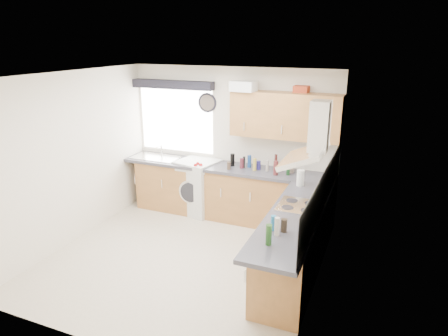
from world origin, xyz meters
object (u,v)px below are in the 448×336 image
at_px(oven, 297,241).
at_px(upper_cabinets, 285,116).
at_px(extractor_hood, 312,141).
at_px(washing_machine, 198,186).

height_order(oven, upper_cabinets, upper_cabinets).
bearing_deg(extractor_hood, upper_cabinets, 116.13).
distance_m(oven, upper_cabinets, 1.99).
distance_m(extractor_hood, washing_machine, 2.77).
bearing_deg(extractor_hood, oven, 180.00).
height_order(extractor_hood, upper_cabinets, upper_cabinets).
bearing_deg(oven, washing_machine, 148.81).
xyz_separation_m(oven, upper_cabinets, (-0.55, 1.32, 1.38)).
bearing_deg(extractor_hood, washing_machine, 150.03).
bearing_deg(upper_cabinets, extractor_hood, -63.87).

